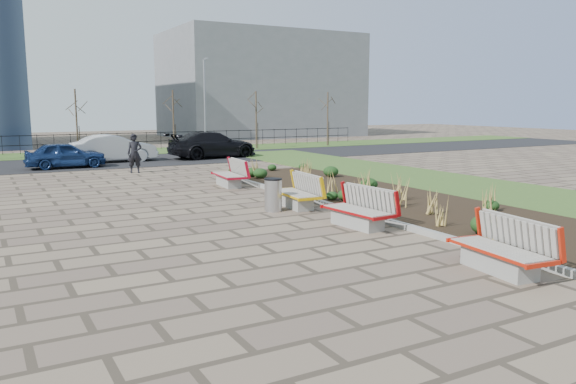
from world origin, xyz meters
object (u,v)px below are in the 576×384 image
bench_a (499,246)px  litter_bin (273,195)px  pedestrian (135,153)px  car_black (213,145)px  bench_c (295,191)px  bench_d (228,173)px  lamp_east (205,106)px  car_blue (66,155)px  car_silver (114,148)px  bench_b (357,208)px

bench_a → litter_bin: bearing=103.0°
pedestrian → car_black: size_ratio=0.34×
bench_c → bench_d: (0.00, 5.17, 0.00)m
lamp_east → car_black: bearing=-105.8°
bench_c → lamp_east: size_ratio=0.35×
car_blue → car_silver: (2.73, 1.89, 0.10)m
car_silver → lamp_east: lamp_east is taller
car_black → car_silver: bearing=80.7°
bench_a → car_blue: (-4.58, 22.44, 0.16)m
car_silver → car_black: car_black is taller
bench_a → car_black: car_black is taller
bench_a → bench_b: same height
bench_b → litter_bin: bench_b is taller
bench_a → bench_c: 7.66m
bench_d → car_silver: size_ratio=0.47×
car_silver → litter_bin: bearing=-178.5°
car_black → lamp_east: 5.14m
bench_c → litter_bin: (-0.85, -0.18, -0.02)m
bench_d → pedestrian: size_ratio=1.17×
car_blue → car_black: bearing=-79.8°
car_silver → car_black: 5.61m
bench_c → lamp_east: (5.00, 20.76, 2.54)m
bench_d → bench_b: bearing=-85.1°
bench_b → car_black: (3.75, 19.50, 0.29)m
bench_a → lamp_east: lamp_east is taller
litter_bin → pedestrian: (-1.21, 11.42, 0.42)m
car_silver → car_blue: bearing=122.8°
bench_d → car_silver: bearing=104.0°
lamp_east → bench_a: bearing=-100.0°
lamp_east → bench_c: bearing=-103.5°
pedestrian → car_silver: pedestrian is taller
bench_b → car_black: car_black is taller
bench_a → car_silver: 24.39m
bench_d → lamp_east: size_ratio=0.35×
bench_c → bench_d: same height
bench_a → car_silver: size_ratio=0.47×
bench_a → bench_d: bearing=96.5°
car_silver → car_black: bearing=-95.4°
car_blue → car_black: car_black is taller
bench_a → bench_d: same height
car_black → lamp_east: bearing=-21.5°
bench_c → pedestrian: size_ratio=1.17×
bench_d → lamp_east: (5.00, 15.59, 2.54)m
bench_d → litter_bin: bench_d is taller
pedestrian → bench_d: bearing=-57.1°
bench_c → car_black: 16.74m
bench_c → litter_bin: bearing=-163.0°
pedestrian → lamp_east: bearing=67.6°
bench_a → bench_c: size_ratio=1.00×
bench_c → litter_bin: size_ratio=2.20×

